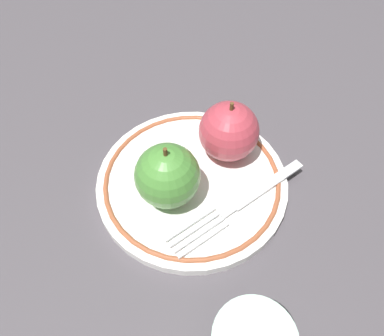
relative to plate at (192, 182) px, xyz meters
name	(u,v)px	position (x,y,z in m)	size (l,w,h in m)	color
ground_plane	(195,174)	(0.01, -0.02, -0.01)	(2.00, 2.00, 0.00)	#4B464C
plate	(192,182)	(0.00, 0.00, 0.00)	(0.23, 0.23, 0.02)	white
apple_red_whole	(229,131)	(-0.01, -0.06, 0.04)	(0.07, 0.07, 0.08)	#BE3D4B
apple_second_whole	(171,178)	(0.00, 0.03, 0.04)	(0.07, 0.07, 0.08)	#4C8E39
fork	(244,200)	(-0.07, -0.01, 0.01)	(0.07, 0.19, 0.00)	silver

